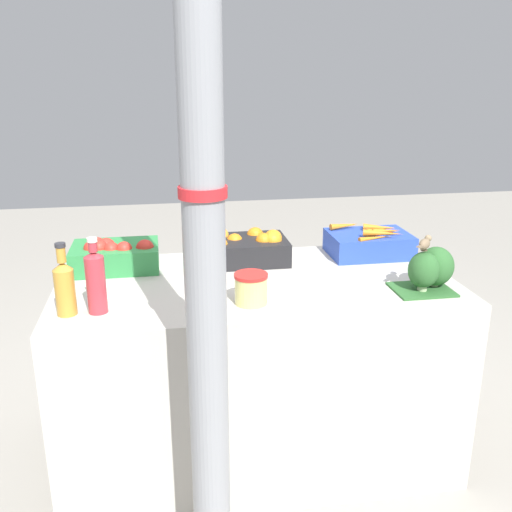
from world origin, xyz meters
The scene contains 11 objects.
ground_plane centered at (0.00, 0.00, 0.00)m, with size 10.00×10.00×0.00m, color gray.
market_table centered at (0.00, 0.00, 0.40)m, with size 1.57×0.81×0.79m, color #B7B2A8.
support_pole centered at (-0.25, -0.64, 1.17)m, with size 0.13×0.13×2.34m.
apple_crate centered at (-0.57, 0.23, 0.85)m, with size 0.36×0.26×0.14m.
orange_crate centered at (-0.01, 0.24, 0.86)m, with size 0.36×0.26×0.14m.
carrot_crate centered at (0.56, 0.24, 0.85)m, with size 0.36×0.26×0.14m.
broccoli_pile centered at (0.63, -0.22, 0.88)m, with size 0.24×0.18×0.16m.
juice_bottle_amber centered at (-0.70, -0.23, 0.90)m, with size 0.07×0.07×0.26m.
juice_bottle_ruby centered at (-0.59, -0.23, 0.91)m, with size 0.07×0.07×0.27m.
pickle_jar centered at (-0.06, -0.24, 0.85)m, with size 0.12×0.12×0.11m.
sparrow_bird centered at (0.60, -0.23, 0.98)m, with size 0.10×0.11×0.05m.
Camera 1 is at (-0.35, -2.11, 1.59)m, focal length 40.00 mm.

